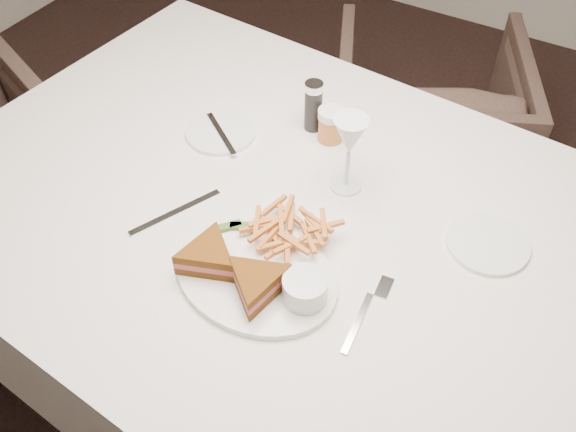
% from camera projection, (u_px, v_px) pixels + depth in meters
% --- Properties ---
extents(table, '(1.67, 1.19, 0.75)m').
position_uv_depth(table, '(298.00, 322.00, 1.56)').
color(table, silver).
rests_on(table, ground).
extents(chair_far, '(0.80, 0.78, 0.64)m').
position_uv_depth(chair_far, '(425.00, 115.00, 2.21)').
color(chair_far, '#45322A').
rests_on(chair_far, ground).
extents(table_setting, '(0.80, 0.62, 0.18)m').
position_uv_depth(table_setting, '(286.00, 225.00, 1.22)').
color(table_setting, white).
rests_on(table_setting, table).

